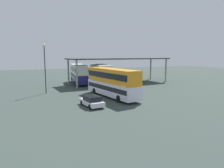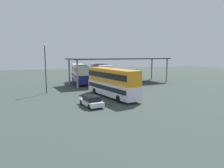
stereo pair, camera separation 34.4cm
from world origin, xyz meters
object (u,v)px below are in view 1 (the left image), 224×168
(parked_hatchback, at_px, (92,101))
(lamppost_tall, at_px, (45,63))
(double_decker_near_canopy, at_px, (79,73))
(double_decker_mid_row, at_px, (100,74))
(double_decker_main, at_px, (112,82))

(parked_hatchback, xyz_separation_m, lamppost_tall, (-5.02, 11.08, 4.39))
(double_decker_near_canopy, xyz_separation_m, lamppost_tall, (-7.31, -9.72, 2.75))
(parked_hatchback, bearing_deg, double_decker_near_canopy, -17.73)
(double_decker_mid_row, bearing_deg, double_decker_main, 174.92)
(double_decker_main, distance_m, parked_hatchback, 6.47)
(double_decker_near_canopy, bearing_deg, double_decker_mid_row, -129.62)
(double_decker_near_canopy, bearing_deg, parked_hatchback, 176.66)
(parked_hatchback, relative_size, double_decker_near_canopy, 0.41)
(lamppost_tall, bearing_deg, double_decker_mid_row, 28.67)
(lamppost_tall, bearing_deg, double_decker_main, -35.10)
(double_decker_main, distance_m, double_decker_near_canopy, 16.38)
(double_decker_near_canopy, distance_m, lamppost_tall, 12.46)
(double_decker_main, distance_m, double_decker_mid_row, 12.82)
(parked_hatchback, bearing_deg, lamppost_tall, 12.92)
(parked_hatchback, height_order, double_decker_mid_row, double_decker_mid_row)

